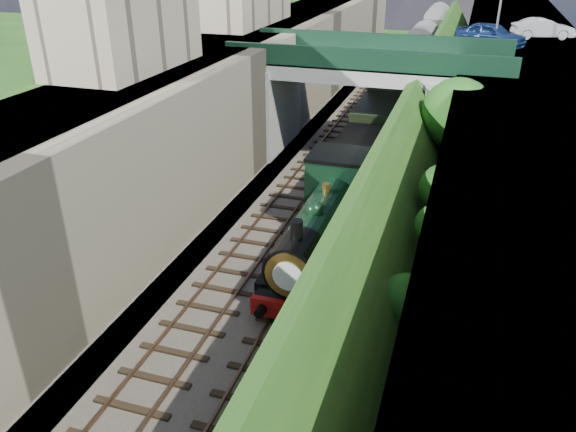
{
  "coord_description": "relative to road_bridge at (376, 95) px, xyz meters",
  "views": [
    {
      "loc": [
        6.1,
        -9.52,
        12.62
      ],
      "look_at": [
        0.0,
        9.49,
        2.68
      ],
      "focal_mm": 35.0,
      "sensor_mm": 36.0,
      "label": 1
    }
  ],
  "objects": [
    {
      "name": "trackbed",
      "position": [
        -0.94,
        -4.0,
        -3.98
      ],
      "size": [
        10.0,
        90.0,
        0.2
      ],
      "primitive_type": "cube",
      "color": "#473F38",
      "rests_on": "ground"
    },
    {
      "name": "retaining_wall",
      "position": [
        -6.44,
        -4.0,
        -0.58
      ],
      "size": [
        1.0,
        90.0,
        7.0
      ],
      "primitive_type": "cube",
      "color": "#756B56",
      "rests_on": "ground"
    },
    {
      "name": "street_plateau_left",
      "position": [
        -9.94,
        -4.0,
        -0.58
      ],
      "size": [
        6.0,
        90.0,
        7.0
      ],
      "primitive_type": "cube",
      "color": "#262628",
      "rests_on": "ground"
    },
    {
      "name": "street_plateau_right",
      "position": [
        8.56,
        -4.0,
        -0.95
      ],
      "size": [
        8.0,
        90.0,
        6.25
      ],
      "primitive_type": "cube",
      "color": "#262628",
      "rests_on": "ground"
    },
    {
      "name": "embankment_slope",
      "position": [
        4.1,
        -4.35,
        -1.24
      ],
      "size": [
        4.54,
        90.0,
        6.36
      ],
      "color": "#1E4714",
      "rests_on": "ground"
    },
    {
      "name": "track_left",
      "position": [
        -2.94,
        -4.0,
        -3.83
      ],
      "size": [
        2.5,
        90.0,
        0.2
      ],
      "color": "black",
      "rests_on": "trackbed"
    },
    {
      "name": "track_right",
      "position": [
        0.26,
        -4.0,
        -3.83
      ],
      "size": [
        2.5,
        90.0,
        0.2
      ],
      "color": "black",
      "rests_on": "trackbed"
    },
    {
      "name": "road_bridge",
      "position": [
        0.0,
        0.0,
        0.0
      ],
      "size": [
        16.0,
        6.4,
        7.25
      ],
      "color": "gray",
      "rests_on": "ground"
    },
    {
      "name": "building_near",
      "position": [
        -10.44,
        -10.0,
        4.92
      ],
      "size": [
        4.0,
        8.0,
        4.0
      ],
      "primitive_type": "cube",
      "color": "gray",
      "rests_on": "street_plateau_left"
    },
    {
      "name": "tree",
      "position": [
        4.97,
        -5.17,
        0.57
      ],
      "size": [
        3.6,
        3.8,
        6.6
      ],
      "color": "black",
      "rests_on": "ground"
    },
    {
      "name": "car_blue",
      "position": [
        6.11,
        6.14,
        2.93
      ],
      "size": [
        4.79,
        3.42,
        1.52
      ],
      "primitive_type": "imported",
      "rotation": [
        0.0,
        0.0,
        1.16
      ],
      "color": "navy",
      "rests_on": "street_plateau_right"
    },
    {
      "name": "car_silver",
      "position": [
        9.62,
        10.73,
        2.85
      ],
      "size": [
        4.32,
        2.38,
        1.35
      ],
      "primitive_type": "imported",
      "rotation": [
        0.0,
        0.0,
        1.82
      ],
      "color": "#B1B0B5",
      "rests_on": "street_plateau_right"
    },
    {
      "name": "locomotive",
      "position": [
        0.26,
        -13.35,
        -2.18
      ],
      "size": [
        3.1,
        10.22,
        3.83
      ],
      "color": "black",
      "rests_on": "trackbed"
    },
    {
      "name": "tender",
      "position": [
        0.26,
        -5.99,
        -2.46
      ],
      "size": [
        2.7,
        6.0,
        3.05
      ],
      "color": "black",
      "rests_on": "trackbed"
    },
    {
      "name": "coach_front",
      "position": [
        0.26,
        6.61,
        -2.03
      ],
      "size": [
        2.9,
        18.0,
        3.7
      ],
      "color": "black",
      "rests_on": "trackbed"
    },
    {
      "name": "coach_middle",
      "position": [
        0.26,
        25.41,
        -2.03
      ],
      "size": [
        2.9,
        18.0,
        3.7
      ],
      "color": "black",
      "rests_on": "trackbed"
    },
    {
      "name": "coach_rear",
      "position": [
        0.26,
        44.21,
        -2.03
      ],
      "size": [
        2.9,
        18.0,
        3.7
      ],
      "color": "black",
      "rests_on": "trackbed"
    }
  ]
}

